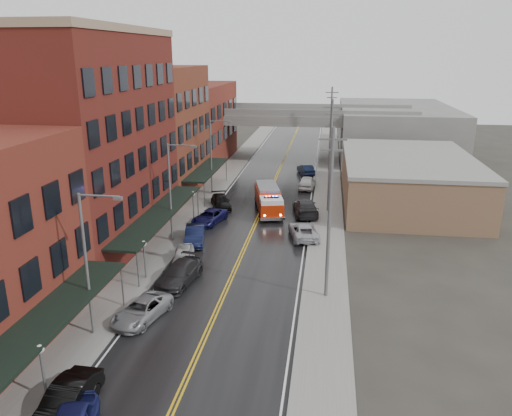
{
  "coord_description": "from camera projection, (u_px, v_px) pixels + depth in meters",
  "views": [
    {
      "loc": [
        6.86,
        -17.12,
        16.49
      ],
      "look_at": [
        0.67,
        25.73,
        3.0
      ],
      "focal_mm": 35.0,
      "sensor_mm": 36.0,
      "label": 1
    }
  ],
  "objects": [
    {
      "name": "globe_lamp_0",
      "position": [
        41.0,
        360.0,
        24.09
      ],
      "size": [
        0.44,
        0.44,
        3.12
      ],
      "color": "#59595B",
      "rests_on": "ground"
    },
    {
      "name": "awning_2",
      "position": [
        207.0,
        169.0,
        60.42
      ],
      "size": [
        2.6,
        13.0,
        3.09
      ],
      "color": "black",
      "rests_on": "ground"
    },
    {
      "name": "street_lamp_2",
      "position": [
        213.0,
        153.0,
        59.17
      ],
      "size": [
        2.64,
        0.22,
        9.0
      ],
      "color": "#59595B",
      "rests_on": "ground"
    },
    {
      "name": "overpass",
      "position": [
        285.0,
        122.0,
        78.82
      ],
      "size": [
        40.0,
        10.0,
        7.5
      ],
      "color": "slate",
      "rests_on": "ground"
    },
    {
      "name": "road",
      "position": [
        255.0,
        224.0,
        50.36
      ],
      "size": [
        11.0,
        160.0,
        0.02
      ],
      "primitive_type": "cube",
      "color": "black",
      "rests_on": "ground"
    },
    {
      "name": "awning_0",
      "position": [
        41.0,
        324.0,
        25.93
      ],
      "size": [
        2.6,
        16.0,
        3.09
      ],
      "color": "black",
      "rests_on": "ground"
    },
    {
      "name": "globe_lamp_2",
      "position": [
        193.0,
        199.0,
        50.55
      ],
      "size": [
        0.44,
        0.44,
        3.12
      ],
      "color": "#59595B",
      "rests_on": "ground"
    },
    {
      "name": "brick_building_c",
      "position": [
        159.0,
        131.0,
        59.87
      ],
      "size": [
        9.0,
        15.0,
        15.0
      ],
      "primitive_type": "cube",
      "color": "maroon",
      "rests_on": "ground"
    },
    {
      "name": "parked_car_left_1",
      "position": [
        67.0,
        401.0,
        23.56
      ],
      "size": [
        1.74,
        4.7,
        1.54
      ],
      "primitive_type": "imported",
      "rotation": [
        0.0,
        0.0,
        -0.02
      ],
      "color": "black",
      "rests_on": "ground"
    },
    {
      "name": "curb_left",
      "position": [
        201.0,
        220.0,
        51.11
      ],
      "size": [
        0.3,
        160.0,
        0.15
      ],
      "primitive_type": "cube",
      "color": "gray",
      "rests_on": "ground"
    },
    {
      "name": "right_far_block",
      "position": [
        394.0,
        130.0,
        84.51
      ],
      "size": [
        18.0,
        30.0,
        8.0
      ],
      "primitive_type": "cube",
      "color": "slate",
      "rests_on": "ground"
    },
    {
      "name": "parked_car_left_7",
      "position": [
        221.0,
        202.0,
        55.32
      ],
      "size": [
        3.38,
        5.16,
        1.39
      ],
      "primitive_type": "imported",
      "rotation": [
        0.0,
        0.0,
        0.33
      ],
      "color": "black",
      "rests_on": "ground"
    },
    {
      "name": "parked_car_left_4",
      "position": [
        183.0,
        255.0,
        40.72
      ],
      "size": [
        2.34,
        4.26,
        1.37
      ],
      "primitive_type": "imported",
      "rotation": [
        0.0,
        0.0,
        0.19
      ],
      "color": "#B9B9B9",
      "rests_on": "ground"
    },
    {
      "name": "awning_1",
      "position": [
        160.0,
        213.0,
        43.89
      ],
      "size": [
        2.6,
        18.0,
        3.09
      ],
      "color": "black",
      "rests_on": "ground"
    },
    {
      "name": "parked_car_left_6",
      "position": [
        209.0,
        217.0,
        50.31
      ],
      "size": [
        3.31,
        5.2,
        1.33
      ],
      "primitive_type": "imported",
      "rotation": [
        0.0,
        0.0,
        -0.24
      ],
      "color": "#121243",
      "rests_on": "ground"
    },
    {
      "name": "street_lamp_1",
      "position": [
        172.0,
        187.0,
        44.05
      ],
      "size": [
        2.64,
        0.22,
        9.0
      ],
      "color": "#59595B",
      "rests_on": "ground"
    },
    {
      "name": "utility_pole_0",
      "position": [
        330.0,
        212.0,
        33.33
      ],
      "size": [
        1.8,
        0.24,
        12.0
      ],
      "color": "#59595B",
      "rests_on": "ground"
    },
    {
      "name": "globe_lamp_1",
      "position": [
        144.0,
        251.0,
        37.32
      ],
      "size": [
        0.44,
        0.44,
        3.12
      ],
      "color": "#59595B",
      "rests_on": "ground"
    },
    {
      "name": "utility_pole_1",
      "position": [
        330.0,
        155.0,
        52.23
      ],
      "size": [
        1.8,
        0.24,
        12.0
      ],
      "color": "#59595B",
      "rests_on": "ground"
    },
    {
      "name": "parked_car_left_3",
      "position": [
        179.0,
        274.0,
        37.12
      ],
      "size": [
        2.92,
        5.57,
        1.54
      ],
      "primitive_type": "imported",
      "rotation": [
        0.0,
        0.0,
        -0.15
      ],
      "color": "#242426",
      "rests_on": "ground"
    },
    {
      "name": "brick_building_far",
      "position": [
        196.0,
        124.0,
        76.86
      ],
      "size": [
        9.0,
        20.0,
        12.0
      ],
      "primitive_type": "cube",
      "color": "maroon",
      "rests_on": "ground"
    },
    {
      "name": "parked_car_left_5",
      "position": [
        195.0,
        235.0,
        45.06
      ],
      "size": [
        2.5,
        4.94,
        1.55
      ],
      "primitive_type": "imported",
      "rotation": [
        0.0,
        0.0,
        0.19
      ],
      "color": "black",
      "rests_on": "ground"
    },
    {
      "name": "parked_car_right_0",
      "position": [
        303.0,
        231.0,
        46.26
      ],
      "size": [
        3.39,
        5.48,
        1.42
      ],
      "primitive_type": "imported",
      "rotation": [
        0.0,
        0.0,
        3.36
      ],
      "color": "#ACAEB4",
      "rests_on": "ground"
    },
    {
      "name": "parked_car_right_3",
      "position": [
        306.0,
        169.0,
        70.59
      ],
      "size": [
        2.86,
        4.58,
        1.43
      ],
      "primitive_type": "imported",
      "rotation": [
        0.0,
        0.0,
        3.48
      ],
      "color": "#0E1833",
      "rests_on": "ground"
    },
    {
      "name": "parked_car_right_2",
      "position": [
        307.0,
        182.0,
        63.16
      ],
      "size": [
        2.33,
        4.96,
        1.64
      ],
      "primitive_type": "imported",
      "rotation": [
        0.0,
        0.0,
        3.06
      ],
      "color": "silver",
      "rests_on": "ground"
    },
    {
      "name": "sidewalk_right",
      "position": [
        328.0,
        226.0,
        49.35
      ],
      "size": [
        3.0,
        160.0,
        0.15
      ],
      "primitive_type": "cube",
      "color": "slate",
      "rests_on": "ground"
    },
    {
      "name": "tan_building",
      "position": [
        407.0,
        181.0,
        56.89
      ],
      "size": [
        14.0,
        22.0,
        5.0
      ],
      "primitive_type": "cube",
      "color": "#825F46",
      "rests_on": "ground"
    },
    {
      "name": "parked_car_left_2",
      "position": [
        142.0,
        310.0,
        32.08
      ],
      "size": [
        3.3,
        5.17,
        1.33
      ],
      "primitive_type": "imported",
      "rotation": [
        0.0,
        0.0,
        -0.25
      ],
      "color": "gray",
      "rests_on": "ground"
    },
    {
      "name": "street_lamp_0",
      "position": [
        89.0,
        257.0,
        28.93
      ],
      "size": [
        2.64,
        0.22,
        9.0
      ],
      "color": "#59595B",
      "rests_on": "ground"
    },
    {
      "name": "parked_car_right_1",
      "position": [
        305.0,
        207.0,
        52.82
      ],
      "size": [
        3.24,
        6.04,
        1.67
      ],
      "primitive_type": "imported",
      "rotation": [
        0.0,
        0.0,
        3.31
      ],
      "color": "#2A2A2D",
      "rests_on": "ground"
    },
    {
      "name": "fire_truck",
      "position": [
        269.0,
        199.0,
        53.43
      ],
      "size": [
        4.33,
        7.9,
        2.76
      ],
      "rotation": [
        0.0,
        0.0,
        0.23
      ],
      "color": "#B52408",
      "rests_on": "ground"
    },
    {
      "name": "sidewalk_left",
      "position": [
        185.0,
        220.0,
        51.34
      ],
      "size": [
        3.0,
        160.0,
        0.15
      ],
      "primitive_type": "cube",
      "color": "slate",
      "rests_on": "ground"
    },
    {
      "name": "utility_pole_2",
      "position": [
        331.0,
        128.0,
        71.13
      ],
      "size": [
        1.8,
        0.24,
        12.0
      ],
      "color": "#59595B",
      "rests_on": "ground"
    },
    {
      "name": "brick_building_b",
      "position": [
        91.0,
        144.0,
        42.89
      ],
      "size": [
        9.0,
        20.0,
        18.0
      ],
      "primitive_type": "cube",
      "color": "#551816",
      "rests_on": "ground"
    },
    {
      "name": "curb_right",
      "position": [
        312.0,
        226.0,
        49.57
      ],
      "size": [
        0.3,
        160.0,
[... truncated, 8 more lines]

